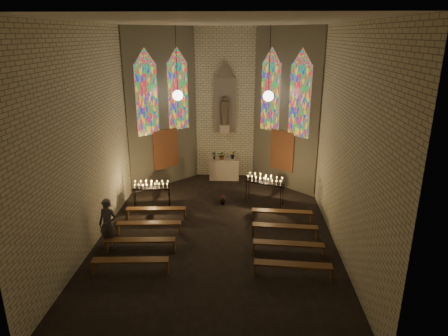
{
  "coord_description": "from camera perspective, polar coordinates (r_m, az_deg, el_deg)",
  "views": [
    {
      "loc": [
        0.87,
        -12.65,
        6.67
      ],
      "look_at": [
        0.21,
        0.95,
        2.07
      ],
      "focal_mm": 32.0,
      "sensor_mm": 36.0,
      "label": 1
    }
  ],
  "objects": [
    {
      "name": "floor",
      "position": [
        14.33,
        -1.02,
        -9.09
      ],
      "size": [
        12.0,
        12.0,
        0.0
      ],
      "primitive_type": "plane",
      "color": "black",
      "rests_on": "ground"
    },
    {
      "name": "room",
      "position": [
        16.31,
        -0.31,
        8.22
      ],
      "size": [
        8.22,
        12.43,
        7.0
      ],
      "color": "beige",
      "rests_on": "ground"
    },
    {
      "name": "altar",
      "position": [
        19.14,
        0.05,
        -0.14
      ],
      "size": [
        1.4,
        0.6,
        1.0
      ],
      "primitive_type": "cube",
      "color": "beige",
      "rests_on": "ground"
    },
    {
      "name": "flower_vase_left",
      "position": [
        18.88,
        -1.44,
        1.78
      ],
      "size": [
        0.2,
        0.14,
        0.38
      ],
      "primitive_type": "imported",
      "rotation": [
        0.0,
        0.0,
        0.03
      ],
      "color": "#4C723F",
      "rests_on": "altar"
    },
    {
      "name": "flower_vase_center",
      "position": [
        18.83,
        -0.28,
        1.83
      ],
      "size": [
        0.41,
        0.37,
        0.43
      ],
      "primitive_type": "imported",
      "rotation": [
        0.0,
        0.0,
        -0.08
      ],
      "color": "#4C723F",
      "rests_on": "altar"
    },
    {
      "name": "flower_vase_right",
      "position": [
        19.0,
        1.3,
        1.92
      ],
      "size": [
        0.27,
        0.24,
        0.4
      ],
      "primitive_type": "imported",
      "rotation": [
        0.0,
        0.0,
        0.35
      ],
      "color": "#4C723F",
      "rests_on": "altar"
    },
    {
      "name": "aisle_flower_pot",
      "position": [
        16.46,
        -0.2,
        -4.52
      ],
      "size": [
        0.28,
        0.28,
        0.38
      ],
      "primitive_type": "imported",
      "rotation": [
        0.0,
        0.0,
        -0.38
      ],
      "color": "#4C723F",
      "rests_on": "ground"
    },
    {
      "name": "votive_stand_left",
      "position": [
        16.1,
        -10.33,
        -2.59
      ],
      "size": [
        1.49,
        0.48,
        1.07
      ],
      "rotation": [
        0.0,
        0.0,
        0.09
      ],
      "color": "black",
      "rests_on": "ground"
    },
    {
      "name": "votive_stand_right",
      "position": [
        16.26,
        5.85,
        -1.82
      ],
      "size": [
        1.62,
        0.99,
        1.17
      ],
      "rotation": [
        0.0,
        0.0,
        -0.41
      ],
      "color": "black",
      "rests_on": "ground"
    },
    {
      "name": "pew_left_0",
      "position": [
        15.35,
        -9.67,
        -5.95
      ],
      "size": [
        2.24,
        0.47,
        0.43
      ],
      "rotation": [
        0.0,
        0.0,
        0.07
      ],
      "color": "#543418",
      "rests_on": "ground"
    },
    {
      "name": "pew_right_0",
      "position": [
        15.08,
        8.26,
        -6.34
      ],
      "size": [
        2.24,
        0.47,
        0.43
      ],
      "rotation": [
        0.0,
        0.0,
        -0.07
      ],
      "color": "#543418",
      "rests_on": "ground"
    },
    {
      "name": "pew_left_1",
      "position": [
        14.3,
        -10.68,
        -7.94
      ],
      "size": [
        2.24,
        0.47,
        0.43
      ],
      "rotation": [
        0.0,
        0.0,
        0.07
      ],
      "color": "#543418",
      "rests_on": "ground"
    },
    {
      "name": "pew_right_1",
      "position": [
        14.0,
        8.7,
        -8.42
      ],
      "size": [
        2.24,
        0.47,
        0.43
      ],
      "rotation": [
        0.0,
        0.0,
        -0.07
      ],
      "color": "#543418",
      "rests_on": "ground"
    },
    {
      "name": "pew_left_2",
      "position": [
        13.27,
        -11.85,
        -10.24
      ],
      "size": [
        2.24,
        0.47,
        0.43
      ],
      "rotation": [
        0.0,
        0.0,
        0.07
      ],
      "color": "#543418",
      "rests_on": "ground"
    },
    {
      "name": "pew_right_2",
      "position": [
        12.95,
        9.21,
        -10.83
      ],
      "size": [
        2.24,
        0.47,
        0.43
      ],
      "rotation": [
        0.0,
        0.0,
        -0.07
      ],
      "color": "#543418",
      "rests_on": "ground"
    },
    {
      "name": "pew_left_3",
      "position": [
        12.27,
        -13.25,
        -12.92
      ],
      "size": [
        2.24,
        0.47,
        0.43
      ],
      "rotation": [
        0.0,
        0.0,
        0.07
      ],
      "color": "#543418",
      "rests_on": "ground"
    },
    {
      "name": "pew_right_3",
      "position": [
        11.93,
        9.82,
        -13.66
      ],
      "size": [
        2.24,
        0.47,
        0.43
      ],
      "rotation": [
        0.0,
        0.0,
        -0.07
      ],
      "color": "#543418",
      "rests_on": "ground"
    },
    {
      "name": "visitor",
      "position": [
        13.47,
        -16.25,
        -7.73
      ],
      "size": [
        0.71,
        0.55,
        1.71
      ],
      "primitive_type": "imported",
      "rotation": [
        0.0,
        0.0,
        -0.25
      ],
      "color": "#4F4F59",
      "rests_on": "ground"
    }
  ]
}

